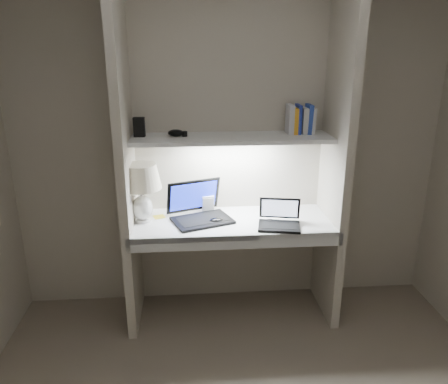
{
  "coord_description": "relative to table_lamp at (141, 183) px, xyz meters",
  "views": [
    {
      "loc": [
        -0.3,
        -1.68,
        1.97
      ],
      "look_at": [
        -0.08,
        1.05,
        1.05
      ],
      "focal_mm": 35.0,
      "sensor_mm": 36.0,
      "label": 1
    }
  ],
  "objects": [
    {
      "name": "back_wall",
      "position": [
        0.64,
        0.25,
        0.19
      ],
      "size": [
        3.2,
        0.01,
        2.5
      ],
      "primitive_type": "cube",
      "color": "#BFB5A3",
      "rests_on": "floor"
    },
    {
      "name": "alcove_panel_left",
      "position": [
        -0.09,
        -0.03,
        0.19
      ],
      "size": [
        0.06,
        0.55,
        2.5
      ],
      "primitive_type": "cube",
      "color": "#BFB5A3",
      "rests_on": "floor"
    },
    {
      "name": "alcove_panel_right",
      "position": [
        1.37,
        -0.03,
        0.19
      ],
      "size": [
        0.06,
        0.55,
        2.5
      ],
      "primitive_type": "cube",
      "color": "#BFB5A3",
      "rests_on": "floor"
    },
    {
      "name": "desk",
      "position": [
        0.64,
        -0.03,
        -0.31
      ],
      "size": [
        1.4,
        0.55,
        0.04
      ],
      "primitive_type": "cube",
      "color": "white",
      "rests_on": "alcove_panel_left"
    },
    {
      "name": "desk_apron",
      "position": [
        0.64,
        -0.29,
        -0.34
      ],
      "size": [
        1.46,
        0.03,
        0.1
      ],
      "primitive_type": "cube",
      "color": "silver",
      "rests_on": "desk"
    },
    {
      "name": "shelf",
      "position": [
        0.64,
        0.07,
        0.29
      ],
      "size": [
        1.4,
        0.36,
        0.03
      ],
      "primitive_type": "cube",
      "color": "silver",
      "rests_on": "back_wall"
    },
    {
      "name": "strip_light",
      "position": [
        0.64,
        0.07,
        0.27
      ],
      "size": [
        0.6,
        0.04,
        0.02
      ],
      "primitive_type": "cube",
      "color": "white",
      "rests_on": "shelf"
    },
    {
      "name": "table_lamp",
      "position": [
        0.0,
        0.0,
        0.0
      ],
      "size": [
        0.29,
        0.29,
        0.42
      ],
      "color": "white",
      "rests_on": "desk"
    },
    {
      "name": "laptop_main",
      "position": [
        0.4,
        0.02,
        -0.23
      ],
      "size": [
        0.5,
        0.47,
        0.27
      ],
      "rotation": [
        0.0,
        0.0,
        0.35
      ],
      "color": "black",
      "rests_on": "desk"
    },
    {
      "name": "laptop_netbook",
      "position": [
        0.96,
        -0.15,
        -0.24
      ],
      "size": [
        0.33,
        0.3,
        0.18
      ],
      "rotation": [
        0.0,
        0.0,
        -0.2
      ],
      "color": "black",
      "rests_on": "desk"
    },
    {
      "name": "speaker",
      "position": [
        0.47,
        0.17,
        -0.22
      ],
      "size": [
        0.09,
        0.07,
        0.12
      ],
      "primitive_type": "cube",
      "rotation": [
        0.0,
        0.0,
        0.04
      ],
      "color": "silver",
      "rests_on": "desk"
    },
    {
      "name": "mouse",
      "position": [
        0.52,
        -0.07,
        -0.27
      ],
      "size": [
        0.11,
        0.08,
        0.04
      ],
      "primitive_type": "ellipsoid",
      "rotation": [
        0.0,
        0.0,
        0.23
      ],
      "color": "black",
      "rests_on": "desk"
    },
    {
      "name": "cable_coil",
      "position": [
        0.9,
        -0.09,
        -0.28
      ],
      "size": [
        0.12,
        0.12,
        0.01
      ],
      "primitive_type": "torus",
      "rotation": [
        0.0,
        0.0,
        -0.37
      ],
      "color": "black",
      "rests_on": "desk"
    },
    {
      "name": "sticky_note",
      "position": [
        0.11,
        0.08,
        -0.28
      ],
      "size": [
        0.1,
        0.1,
        0.0
      ],
      "primitive_type": "cube",
      "rotation": [
        0.0,
        0.0,
        0.33
      ],
      "color": "yellow",
      "rests_on": "desk"
    },
    {
      "name": "book_row",
      "position": [
        1.14,
        0.13,
        0.41
      ],
      "size": [
        0.2,
        0.14,
        0.21
      ],
      "color": "#BCBCBC",
      "rests_on": "shelf"
    },
    {
      "name": "shelf_box",
      "position": [
        0.0,
        0.11,
        0.38
      ],
      "size": [
        0.08,
        0.06,
        0.13
      ],
      "primitive_type": "cube",
      "rotation": [
        0.0,
        0.0,
        -0.02
      ],
      "color": "black",
      "rests_on": "shelf"
    },
    {
      "name": "shelf_gadget",
      "position": [
        0.25,
        0.09,
        0.33
      ],
      "size": [
        0.13,
        0.1,
        0.05
      ],
      "primitive_type": "ellipsoid",
      "rotation": [
        0.0,
        0.0,
        -0.17
      ],
      "color": "black",
      "rests_on": "shelf"
    }
  ]
}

